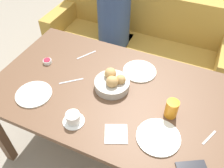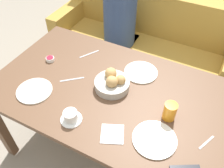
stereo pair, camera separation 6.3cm
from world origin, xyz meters
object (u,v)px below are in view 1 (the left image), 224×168
Objects in this scene: seated_person at (114,32)px; spoon_coffee at (209,138)px; couch at (137,46)px; bread_basket at (112,82)px; fork_silver at (71,81)px; jam_bowl_berry at (47,61)px; juice_glass at (172,109)px; coffee_cup at (73,118)px; knife_silver at (86,55)px; plate_far_center at (139,71)px; plate_near_right at (158,137)px; cell_phone at (192,168)px; plate_near_left at (34,94)px; napkin at (116,134)px.

spoon_coffee is at bearing -45.38° from seated_person.
couch is 1.18m from bread_basket.
jam_bowl_berry is at bearing 159.61° from fork_silver.
coffee_cup is (-0.50, -0.27, -0.03)m from juice_glass.
seated_person reaches higher than knife_silver.
plate_far_center is at bearing 135.64° from juice_glass.
spoon_coffee is at bearing -4.50° from fork_silver.
spoon_coffee is (0.25, 0.11, -0.00)m from plate_near_right.
juice_glass is at bearing 122.66° from cell_phone.
bread_basket is 3.74× the size of jam_bowl_berry.
knife_silver is 1.02m from spoon_coffee.
couch is at bearing 93.39° from coffee_cup.
bread_basket reaches higher than plate_near_left.
plate_near_left reaches higher than fork_silver.
plate_near_left is 0.82m from plate_near_right.
couch is 8.22× the size of bread_basket.
coffee_cup is 0.68m from cell_phone.
jam_bowl_berry is 1.18m from spoon_coffee.
spoon_coffee is at bearing -8.14° from jam_bowl_berry.
cell_phone is (0.90, -0.58, 0.00)m from knife_silver.
knife_silver is at bearing -84.12° from seated_person.
seated_person is 1.28m from juice_glass.
couch is at bearing 124.23° from spoon_coffee.
cell_phone reaches higher than spoon_coffee.
knife_silver is (0.07, -0.68, 0.22)m from seated_person.
plate_far_center is 3.80× the size of jam_bowl_berry.
coffee_cup reaches higher than plate_near_left.
napkin is at bearing 175.88° from cell_phone.
jam_bowl_berry reaches higher than napkin.
napkin is 0.42m from cell_phone.
fork_silver is 0.30m from knife_silver.
plate_near_left reaches higher than spoon_coffee.
jam_bowl_berry reaches higher than fork_silver.
spoon_coffee is 0.70× the size of cell_phone.
plate_far_center reaches higher than fork_silver.
spoon_coffee is at bearing 23.87° from plate_near_right.
knife_silver is at bearing 131.29° from napkin.
plate_near_left is 1.08m from spoon_coffee.
coffee_cup reaches higher than napkin.
coffee_cup is 0.76m from spoon_coffee.
juice_glass is 0.68× the size of cell_phone.
seated_person is at bearing 125.99° from plate_far_center.
plate_far_center is 1.41× the size of napkin.
coffee_cup is (-0.09, -0.34, -0.01)m from bread_basket.
plate_near_right is 0.54m from plate_far_center.
juice_glass is at bearing 164.20° from spoon_coffee.
seated_person is 5.20× the size of plate_far_center.
spoon_coffee is 0.22m from cell_phone.
bread_basket reaches higher than juice_glass.
plate_far_center is at bearing 35.61° from fork_silver.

